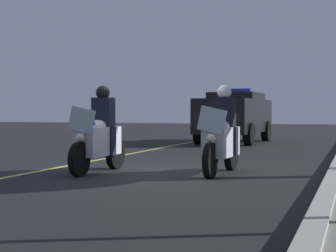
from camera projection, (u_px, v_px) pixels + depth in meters
name	position (u px, v px, depth m)	size (l,w,h in m)	color
ground_plane	(163.00, 171.00, 11.35)	(80.00, 80.00, 0.00)	black
curb_strip	(335.00, 173.00, 10.27)	(48.00, 0.24, 0.15)	#B7B5AD
lane_stripe_center	(61.00, 167.00, 12.10)	(48.00, 0.12, 0.01)	#E0D14C
police_motorcycle_lead_left	(99.00, 137.00, 11.01)	(2.14, 0.58, 1.72)	black
police_motorcycle_lead_right	(222.00, 138.00, 10.77)	(2.14, 0.58, 1.72)	black
police_suv	(235.00, 115.00, 21.25)	(4.97, 2.22, 2.05)	black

